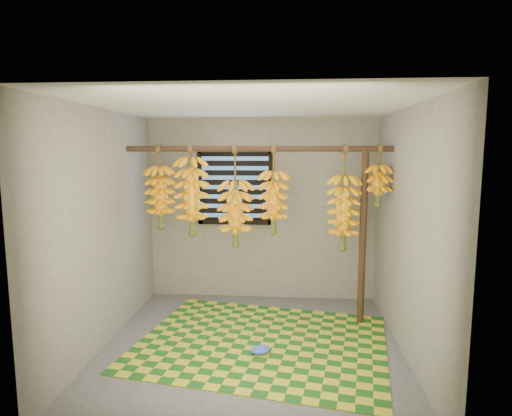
# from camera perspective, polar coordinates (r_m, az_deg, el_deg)

# --- Properties ---
(floor) EXTENTS (3.00, 3.00, 0.01)m
(floor) POSITION_cam_1_polar(r_m,az_deg,el_deg) (4.59, -0.57, -17.97)
(floor) COLOR #4E4E4E
(floor) RESTS_ON ground
(ceiling) EXTENTS (3.00, 3.00, 0.01)m
(ceiling) POSITION_cam_1_polar(r_m,az_deg,el_deg) (4.16, -0.61, 13.52)
(ceiling) COLOR silver
(ceiling) RESTS_ON wall_back
(wall_back) EXTENTS (3.00, 0.01, 2.40)m
(wall_back) POSITION_cam_1_polar(r_m,az_deg,el_deg) (5.69, 0.75, -0.21)
(wall_back) COLOR slate
(wall_back) RESTS_ON floor
(wall_left) EXTENTS (0.01, 3.00, 2.40)m
(wall_left) POSITION_cam_1_polar(r_m,az_deg,el_deg) (4.59, -19.66, -2.57)
(wall_left) COLOR slate
(wall_left) RESTS_ON floor
(wall_right) EXTENTS (0.01, 3.00, 2.40)m
(wall_right) POSITION_cam_1_polar(r_m,az_deg,el_deg) (4.35, 19.62, -3.14)
(wall_right) COLOR slate
(wall_right) RESTS_ON floor
(window) EXTENTS (1.00, 0.04, 1.00)m
(window) POSITION_cam_1_polar(r_m,az_deg,el_deg) (5.66, -2.80, 2.79)
(window) COLOR black
(window) RESTS_ON wall_back
(hanging_pole) EXTENTS (3.00, 0.06, 0.06)m
(hanging_pole) POSITION_cam_1_polar(r_m,az_deg,el_deg) (4.83, 0.14, 7.90)
(hanging_pole) COLOR #49301E
(hanging_pole) RESTS_ON wall_left
(support_post) EXTENTS (0.08, 0.08, 2.00)m
(support_post) POSITION_cam_1_polar(r_m,az_deg,el_deg) (4.99, 14.05, -3.90)
(support_post) COLOR #49301E
(support_post) RESTS_ON floor
(woven_mat) EXTENTS (2.80, 2.39, 0.01)m
(woven_mat) POSITION_cam_1_polar(r_m,az_deg,el_deg) (4.66, 0.80, -17.43)
(woven_mat) COLOR #1E5B1A
(woven_mat) RESTS_ON floor
(plastic_bag) EXTENTS (0.23, 0.20, 0.08)m
(plastic_bag) POSITION_cam_1_polar(r_m,az_deg,el_deg) (4.40, 0.61, -18.38)
(plastic_bag) COLOR blue
(plastic_bag) RESTS_ON woven_mat
(banana_bunch_a) EXTENTS (0.32, 0.32, 0.97)m
(banana_bunch_a) POSITION_cam_1_polar(r_m,az_deg,el_deg) (5.07, -12.64, 1.40)
(banana_bunch_a) COLOR brown
(banana_bunch_a) RESTS_ON hanging_pole
(banana_bunch_b) EXTENTS (0.37, 0.37, 1.04)m
(banana_bunch_b) POSITION_cam_1_polar(r_m,az_deg,el_deg) (4.98, -8.55, 1.52)
(banana_bunch_b) COLOR brown
(banana_bunch_b) RESTS_ON hanging_pole
(banana_bunch_c) EXTENTS (0.37, 0.37, 1.17)m
(banana_bunch_c) POSITION_cam_1_polar(r_m,az_deg,el_deg) (4.91, -2.77, -0.78)
(banana_bunch_c) COLOR brown
(banana_bunch_c) RESTS_ON hanging_pole
(banana_bunch_d) EXTENTS (0.32, 0.32, 1.01)m
(banana_bunch_d) POSITION_cam_1_polar(r_m,az_deg,el_deg) (4.86, 2.35, 0.79)
(banana_bunch_d) COLOR brown
(banana_bunch_d) RESTS_ON hanging_pole
(banana_bunch_e) EXTENTS (0.34, 0.34, 1.19)m
(banana_bunch_e) POSITION_cam_1_polar(r_m,az_deg,el_deg) (4.91, 11.60, -0.65)
(banana_bunch_e) COLOR brown
(banana_bunch_e) RESTS_ON hanging_pole
(banana_bunch_f) EXTENTS (0.29, 0.29, 0.68)m
(banana_bunch_f) POSITION_cam_1_polar(r_m,az_deg,el_deg) (4.93, 15.99, 2.94)
(banana_bunch_f) COLOR brown
(banana_bunch_f) RESTS_ON hanging_pole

